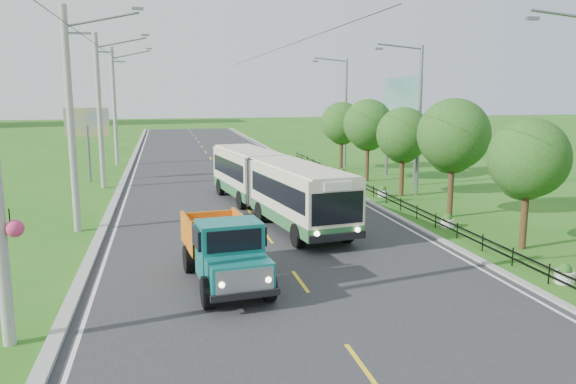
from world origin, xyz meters
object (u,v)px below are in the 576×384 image
object	(u,v)px
tree_fourth	(403,137)
tree_back	(342,125)
streetlight_mid	(417,115)
planter_near	(447,221)
planter_far	(342,174)
dump_truck	(224,246)
planter_mid	(383,192)
bus	(272,181)
pole_far	(115,106)
tree_fifth	(368,127)
pole_near	(71,119)
tree_second	(527,162)
tree_third	(453,139)
pole_mid	(100,110)
streetlight_far	(344,108)
billboard_right	(402,105)
billboard_left	(87,127)
planter_front	(565,275)

from	to	relation	value
tree_fourth	tree_back	size ratio (longest dim) A/B	0.98
streetlight_mid	planter_near	distance (m)	9.46
planter_far	dump_truck	size ratio (longest dim) A/B	0.12
planter_mid	bus	distance (m)	8.47
pole_far	tree_fifth	bearing A→B (deg)	-35.36
dump_truck	pole_near	bearing A→B (deg)	117.38
planter_near	planter_mid	distance (m)	8.00
tree_second	tree_fifth	world-z (taller)	tree_fifth
pole_near	planter_near	xyz separation A→B (m)	(16.86, -3.00, -4.81)
tree_third	tree_fifth	world-z (taller)	tree_third
pole_mid	streetlight_far	xyz separation A→B (m)	(18.90, 7.00, -0.19)
tree_fifth	billboard_right	xyz separation A→B (m)	(2.44, -0.14, 1.49)
planter_mid	billboard_left	distance (m)	20.99
pole_near	pole_mid	size ratio (longest dim) A/B	1.00
tree_fifth	billboard_left	world-z (taller)	tree_fifth
bus	dump_truck	bearing A→B (deg)	-118.01
tree_fifth	planter_near	bearing A→B (deg)	-95.08
planter_near	bus	xyz separation A→B (m)	(-7.53, 4.42, 1.48)
pole_mid	tree_second	distance (m)	26.20
pole_near	tree_fourth	world-z (taller)	pole_near
streetlight_far	planter_mid	bearing A→B (deg)	-98.30
tree_third	tree_fifth	xyz separation A→B (m)	(-0.00, 12.00, -0.13)
pole_mid	streetlight_far	world-z (taller)	pole_mid
billboard_right	streetlight_far	bearing A→B (deg)	101.71
planter_near	tree_third	bearing A→B (deg)	59.59
pole_mid	planter_front	bearing A→B (deg)	-53.75
pole_mid	pole_far	xyz separation A→B (m)	(0.00, 12.00, 0.00)
tree_fourth	planter_mid	world-z (taller)	tree_fourth
planter_near	planter_far	size ratio (longest dim) A/B	1.00
pole_near	streetlight_mid	world-z (taller)	pole_near
planter_near	planter_mid	bearing A→B (deg)	90.00
pole_near	tree_fourth	bearing A→B (deg)	15.84
pole_far	bus	size ratio (longest dim) A/B	0.65
pole_mid	billboard_left	size ratio (longest dim) A/B	1.92
planter_near	planter_front	bearing A→B (deg)	-90.00
tree_fourth	tree_fifth	distance (m)	6.01
streetlight_far	planter_near	xyz separation A→B (m)	(-2.04, -22.00, -4.62)
tree_back	dump_truck	xyz separation A→B (m)	(-12.35, -25.82, -2.35)
tree_fourth	streetlight_far	world-z (taller)	streetlight_far
tree_second	tree_fourth	world-z (taller)	tree_fourth
streetlight_far	planter_mid	xyz separation A→B (m)	(-2.04, -14.00, -4.62)
streetlight_far	billboard_left	size ratio (longest dim) A/B	1.74
tree_second	streetlight_mid	xyz separation A→B (m)	(0.79, 11.86, 1.38)
tree_fourth	billboard_left	size ratio (longest dim) A/B	1.04
pole_near	planter_near	bearing A→B (deg)	-10.09
tree_third	planter_near	xyz separation A→B (m)	(-1.26, -2.14, -3.70)
pole_near	tree_fifth	world-z (taller)	pole_near
pole_mid	billboard_right	world-z (taller)	pole_mid
billboard_left	tree_fifth	bearing A→B (deg)	-11.28
streetlight_far	dump_truck	size ratio (longest dim) A/B	1.60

